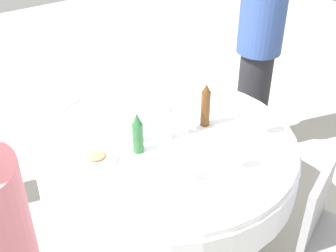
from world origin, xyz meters
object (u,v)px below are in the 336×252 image
Objects in this scene: plate_outer at (152,116)px; person_rear at (258,52)px; wine_glass_outer at (240,153)px; wine_glass_west at (134,126)px; dining_table at (168,158)px; bottle_green_rear at (138,133)px; plate_front at (97,158)px; bottle_brown_east at (205,105)px; wine_glass_mid at (193,116)px; wine_glass_near at (266,120)px; wine_glass_left at (188,165)px; bottle_clear_right at (167,120)px; chair_west at (331,232)px.

plate_outer is 1.07m from person_rear.
wine_glass_outer is 0.08× the size of person_rear.
wine_glass_outer is at bearing -57.03° from wine_glass_west.
dining_table is at bearing 110.92° from wine_glass_outer.
bottle_green_rear is 1.93× the size of wine_glass_outer.
plate_outer is at bearing 21.80° from plate_front.
bottle_green_rear is 0.16× the size of person_rear.
bottle_brown_east reaches higher than plate_front.
dining_table is at bearing -179.84° from bottle_brown_east.
bottle_green_rear is 0.10m from wine_glass_west.
bottle_brown_east reaches higher than dining_table.
wine_glass_near is at bearing -39.61° from wine_glass_mid.
plate_front is (-0.73, 0.06, -0.13)m from bottle_brown_east.
wine_glass_left is 0.61× the size of plate_front.
wine_glass_west is at bearing 5.69° from plate_front.
wine_glass_near is at bearing -29.33° from bottle_clear_right.
wine_glass_left reaches higher than plate_front.
wine_glass_mid reaches higher than chair_west.
person_rear reaches higher than chair_west.
person_rear is (1.11, 0.37, 0.01)m from bottle_clear_right.
wine_glass_left is (-0.41, -0.37, -0.04)m from bottle_brown_east.
person_rear is at bearing 31.57° from wine_glass_left.
wine_glass_west reaches higher than chair_west.
dining_table is 1.83× the size of chair_west.
wine_glass_outer is 0.70× the size of plate_outer.
wine_glass_outer reaches higher than plate_outer.
wine_glass_west reaches higher than wine_glass_left.
wine_glass_mid is 1.01× the size of wine_glass_outer.
wine_glass_west is (0.03, 0.09, -0.01)m from bottle_green_rear.
person_rear is at bearing 25.17° from bottle_brown_east.
wine_glass_near is 0.08× the size of person_rear.
plate_front is 1.60m from person_rear.
bottle_clear_right reaches higher than wine_glass_mid.
chair_west reaches higher than dining_table.
wine_glass_west is at bearing 95.83° from wine_glass_left.
dining_table is at bearing -27.41° from wine_glass_west.
wine_glass_mid reaches higher than wine_glass_near.
wine_glass_outer is 0.64m from chair_west.
wine_glass_west is 0.64m from wine_glass_outer.
wine_glass_mid is at bearing 177.83° from bottle_brown_east.
bottle_clear_right is 1.93× the size of wine_glass_outer.
person_rear reaches higher than plate_outer.
wine_glass_left is (-0.14, -0.39, -0.02)m from bottle_clear_right.
wine_glass_outer is at bearing -81.22° from plate_outer.
bottle_clear_right is at bearing -6.22° from plate_front.
bottle_brown_east reaches higher than plate_outer.
wine_glass_west is at bearing 152.37° from wine_glass_near.
bottle_clear_right is at bearing -22.50° from wine_glass_west.
wine_glass_west is 0.18× the size of chair_west.
chair_west is (0.85, -1.00, -0.23)m from plate_front.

